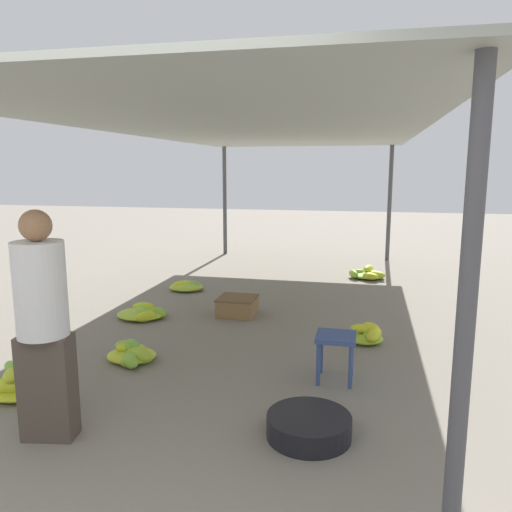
% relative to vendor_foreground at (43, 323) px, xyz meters
% --- Properties ---
extents(canopy_post_front_right, '(0.08, 0.08, 2.28)m').
position_rel_vendor_foreground_xyz_m(canopy_post_front_right, '(2.50, -0.66, 0.32)').
color(canopy_post_front_right, '#4C4C51').
rests_on(canopy_post_front_right, ground).
extents(canopy_post_back_left, '(0.08, 0.08, 2.28)m').
position_rel_vendor_foreground_xyz_m(canopy_post_back_left, '(-0.91, 7.47, 0.32)').
color(canopy_post_back_left, '#4C4C51').
rests_on(canopy_post_back_left, ground).
extents(canopy_post_back_right, '(0.08, 0.08, 2.28)m').
position_rel_vendor_foreground_xyz_m(canopy_post_back_right, '(2.50, 7.47, 0.32)').
color(canopy_post_back_right, '#4C4C51').
rests_on(canopy_post_back_right, ground).
extents(canopy_tarp, '(3.80, 8.53, 0.04)m').
position_rel_vendor_foreground_xyz_m(canopy_tarp, '(0.80, 3.40, 1.48)').
color(canopy_tarp, '#9EA399').
rests_on(canopy_tarp, canopy_post_front_left).
extents(vendor_foreground, '(0.39, 0.39, 1.58)m').
position_rel_vendor_foreground_xyz_m(vendor_foreground, '(0.00, 0.00, 0.00)').
color(vendor_foreground, '#4C4238').
rests_on(vendor_foreground, ground).
extents(stool, '(0.34, 0.34, 0.42)m').
position_rel_vendor_foreground_xyz_m(stool, '(1.86, 1.37, -0.48)').
color(stool, '#384C84').
rests_on(stool, ground).
extents(basin_black, '(0.59, 0.59, 0.16)m').
position_rel_vendor_foreground_xyz_m(basin_black, '(1.74, 0.39, -0.74)').
color(basin_black, black).
rests_on(basin_black, ground).
extents(banana_pile_left_0, '(0.58, 0.55, 0.26)m').
position_rel_vendor_foreground_xyz_m(banana_pile_left_0, '(-0.66, 0.54, -0.72)').
color(banana_pile_left_0, '#C6D329').
rests_on(banana_pile_left_0, ground).
extents(banana_pile_left_1, '(0.51, 0.52, 0.20)m').
position_rel_vendor_foreground_xyz_m(banana_pile_left_1, '(-0.07, 1.38, -0.74)').
color(banana_pile_left_1, '#8EBD33').
rests_on(banana_pile_left_1, ground).
extents(banana_pile_left_2, '(0.55, 0.49, 0.14)m').
position_rel_vendor_foreground_xyz_m(banana_pile_left_2, '(-0.59, 4.21, -0.76)').
color(banana_pile_left_2, '#78B437').
rests_on(banana_pile_left_2, ground).
extents(banana_pile_left_3, '(0.66, 0.56, 0.16)m').
position_rel_vendor_foreground_xyz_m(banana_pile_left_3, '(-0.59, 2.71, -0.76)').
color(banana_pile_left_3, '#C3D229').
rests_on(banana_pile_left_3, ground).
extents(banana_pile_right_0, '(0.39, 0.40, 0.21)m').
position_rel_vendor_foreground_xyz_m(banana_pile_right_0, '(2.14, 2.39, -0.73)').
color(banana_pile_right_0, yellow).
rests_on(banana_pile_right_0, ground).
extents(banana_pile_right_1, '(0.65, 0.59, 0.23)m').
position_rel_vendor_foreground_xyz_m(banana_pile_right_1, '(2.11, 5.60, -0.74)').
color(banana_pile_right_1, '#8BBC33').
rests_on(banana_pile_right_1, ground).
extents(crate_near, '(0.47, 0.47, 0.23)m').
position_rel_vendor_foreground_xyz_m(crate_near, '(0.52, 3.11, -0.70)').
color(crate_near, olive).
rests_on(crate_near, ground).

